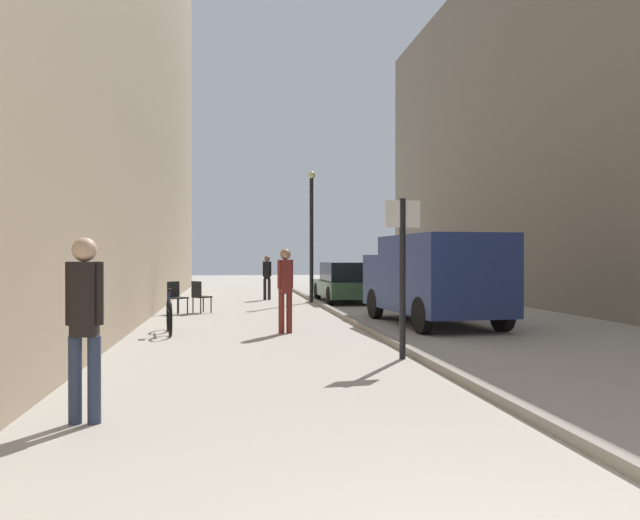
{
  "coord_description": "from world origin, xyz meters",
  "views": [
    {
      "loc": [
        -1.44,
        -2.34,
        1.65
      ],
      "look_at": [
        1.06,
        14.4,
        1.56
      ],
      "focal_mm": 33.62,
      "sensor_mm": 36.0,
      "label": 1
    }
  ],
  "objects_px": {
    "pedestrian_far_crossing": "(267,274)",
    "parked_car": "(345,282)",
    "cafe_chair_by_doorway": "(176,295)",
    "cafe_chair_near_window": "(200,294)",
    "pedestrian_mid_block": "(85,316)",
    "lamp_post": "(311,227)",
    "pedestrian_main_foreground": "(285,284)",
    "bicycle_leaning": "(169,316)",
    "delivery_van": "(434,276)",
    "street_sign_post": "(402,264)"
  },
  "relations": [
    {
      "from": "pedestrian_mid_block",
      "to": "delivery_van",
      "type": "height_order",
      "value": "delivery_van"
    },
    {
      "from": "bicycle_leaning",
      "to": "cafe_chair_by_doorway",
      "type": "xyz_separation_m",
      "value": [
        -0.26,
        4.52,
        0.17
      ]
    },
    {
      "from": "street_sign_post",
      "to": "parked_car",
      "type": "bearing_deg",
      "value": -101.56
    },
    {
      "from": "pedestrian_far_crossing",
      "to": "street_sign_post",
      "type": "height_order",
      "value": "street_sign_post"
    },
    {
      "from": "delivery_van",
      "to": "bicycle_leaning",
      "type": "distance_m",
      "value": 6.31
    },
    {
      "from": "lamp_post",
      "to": "cafe_chair_by_doorway",
      "type": "xyz_separation_m",
      "value": [
        -4.46,
        -3.78,
        -2.18
      ]
    },
    {
      "from": "bicycle_leaning",
      "to": "pedestrian_main_foreground",
      "type": "bearing_deg",
      "value": -14.8
    },
    {
      "from": "pedestrian_far_crossing",
      "to": "parked_car",
      "type": "distance_m",
      "value": 3.15
    },
    {
      "from": "delivery_van",
      "to": "bicycle_leaning",
      "type": "height_order",
      "value": "delivery_van"
    },
    {
      "from": "pedestrian_main_foreground",
      "to": "street_sign_post",
      "type": "distance_m",
      "value": 3.88
    },
    {
      "from": "pedestrian_main_foreground",
      "to": "parked_car",
      "type": "bearing_deg",
      "value": 51.94
    },
    {
      "from": "parked_car",
      "to": "cafe_chair_by_doorway",
      "type": "xyz_separation_m",
      "value": [
        -5.74,
        -3.89,
        -0.17
      ]
    },
    {
      "from": "parked_car",
      "to": "cafe_chair_near_window",
      "type": "bearing_deg",
      "value": -144.66
    },
    {
      "from": "pedestrian_main_foreground",
      "to": "pedestrian_far_crossing",
      "type": "distance_m",
      "value": 10.15
    },
    {
      "from": "bicycle_leaning",
      "to": "pedestrian_far_crossing",
      "type": "bearing_deg",
      "value": 66.79
    },
    {
      "from": "pedestrian_main_foreground",
      "to": "pedestrian_mid_block",
      "type": "relative_size",
      "value": 0.99
    },
    {
      "from": "pedestrian_main_foreground",
      "to": "delivery_van",
      "type": "bearing_deg",
      "value": -2.2
    },
    {
      "from": "cafe_chair_near_window",
      "to": "pedestrian_main_foreground",
      "type": "bearing_deg",
      "value": -17.06
    },
    {
      "from": "cafe_chair_by_doorway",
      "to": "street_sign_post",
      "type": "bearing_deg",
      "value": 70.37
    },
    {
      "from": "pedestrian_mid_block",
      "to": "cafe_chair_near_window",
      "type": "relative_size",
      "value": 1.96
    },
    {
      "from": "pedestrian_main_foreground",
      "to": "cafe_chair_near_window",
      "type": "height_order",
      "value": "pedestrian_main_foreground"
    },
    {
      "from": "parked_car",
      "to": "lamp_post",
      "type": "relative_size",
      "value": 0.89
    },
    {
      "from": "parked_car",
      "to": "cafe_chair_near_window",
      "type": "relative_size",
      "value": 4.49
    },
    {
      "from": "pedestrian_far_crossing",
      "to": "lamp_post",
      "type": "xyz_separation_m",
      "value": [
        1.52,
        -1.56,
        1.74
      ]
    },
    {
      "from": "pedestrian_far_crossing",
      "to": "lamp_post",
      "type": "bearing_deg",
      "value": 148.07
    },
    {
      "from": "delivery_van",
      "to": "street_sign_post",
      "type": "xyz_separation_m",
      "value": [
        -2.15,
        -4.64,
        0.37
      ]
    },
    {
      "from": "lamp_post",
      "to": "cafe_chair_near_window",
      "type": "relative_size",
      "value": 5.06
    },
    {
      "from": "pedestrian_far_crossing",
      "to": "parked_car",
      "type": "height_order",
      "value": "pedestrian_far_crossing"
    },
    {
      "from": "lamp_post",
      "to": "street_sign_post",
      "type": "bearing_deg",
      "value": -90.71
    },
    {
      "from": "pedestrian_main_foreground",
      "to": "bicycle_leaning",
      "type": "xyz_separation_m",
      "value": [
        -2.48,
        0.3,
        -0.68
      ]
    },
    {
      "from": "pedestrian_main_foreground",
      "to": "cafe_chair_near_window",
      "type": "xyz_separation_m",
      "value": [
        -2.07,
        5.03,
        -0.51
      ]
    },
    {
      "from": "pedestrian_main_foreground",
      "to": "lamp_post",
      "type": "xyz_separation_m",
      "value": [
        1.73,
        8.59,
        1.67
      ]
    },
    {
      "from": "pedestrian_far_crossing",
      "to": "bicycle_leaning",
      "type": "distance_m",
      "value": 10.23
    },
    {
      "from": "street_sign_post",
      "to": "lamp_post",
      "type": "height_order",
      "value": "lamp_post"
    },
    {
      "from": "pedestrian_main_foreground",
      "to": "lamp_post",
      "type": "relative_size",
      "value": 0.38
    },
    {
      "from": "pedestrian_mid_block",
      "to": "cafe_chair_by_doorway",
      "type": "xyz_separation_m",
      "value": [
        -0.13,
        11.51,
        -0.52
      ]
    },
    {
      "from": "delivery_van",
      "to": "cafe_chair_by_doorway",
      "type": "relative_size",
      "value": 5.28
    },
    {
      "from": "pedestrian_mid_block",
      "to": "pedestrian_far_crossing",
      "type": "height_order",
      "value": "pedestrian_mid_block"
    },
    {
      "from": "parked_car",
      "to": "bicycle_leaning",
      "type": "height_order",
      "value": "parked_car"
    },
    {
      "from": "lamp_post",
      "to": "cafe_chair_by_doorway",
      "type": "relative_size",
      "value": 5.06
    },
    {
      "from": "delivery_van",
      "to": "cafe_chair_near_window",
      "type": "xyz_separation_m",
      "value": [
        -5.81,
        3.9,
        -0.63
      ]
    },
    {
      "from": "parked_car",
      "to": "lamp_post",
      "type": "height_order",
      "value": "lamp_post"
    },
    {
      "from": "delivery_van",
      "to": "parked_car",
      "type": "height_order",
      "value": "delivery_van"
    },
    {
      "from": "bicycle_leaning",
      "to": "delivery_van",
      "type": "bearing_deg",
      "value": -0.33
    },
    {
      "from": "parked_car",
      "to": "cafe_chair_by_doorway",
      "type": "distance_m",
      "value": 6.94
    },
    {
      "from": "parked_car",
      "to": "cafe_chair_by_doorway",
      "type": "bearing_deg",
      "value": -146.46
    },
    {
      "from": "parked_car",
      "to": "pedestrian_main_foreground",
      "type": "bearing_deg",
      "value": -109.65
    },
    {
      "from": "parked_car",
      "to": "street_sign_post",
      "type": "xyz_separation_m",
      "value": [
        -1.43,
        -12.22,
        0.83
      ]
    },
    {
      "from": "pedestrian_main_foreground",
      "to": "pedestrian_far_crossing",
      "type": "xyz_separation_m",
      "value": [
        0.22,
        10.15,
        -0.08
      ]
    },
    {
      "from": "cafe_chair_near_window",
      "to": "lamp_post",
      "type": "bearing_deg",
      "value": 93.68
    }
  ]
}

